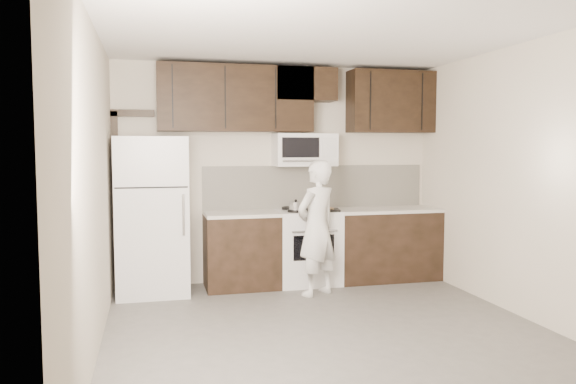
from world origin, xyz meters
name	(u,v)px	position (x,y,z in m)	size (l,w,h in m)	color
floor	(333,336)	(0.00, 0.00, 0.00)	(4.50, 4.50, 0.00)	#585653
back_wall	(278,174)	(0.00, 2.25, 1.35)	(4.00, 4.00, 0.00)	beige
ceiling	(335,28)	(0.00, 0.00, 2.70)	(4.50, 4.50, 0.00)	white
counter_run	(330,246)	(0.60, 1.94, 0.46)	(2.95, 0.64, 0.91)	black
stove	(307,246)	(0.30, 1.94, 0.46)	(0.76, 0.66, 0.94)	silver
backsplash	(316,186)	(0.50, 2.24, 1.18)	(2.90, 0.02, 0.54)	silver
upper_cabinets	(297,98)	(0.21, 2.08, 2.28)	(3.48, 0.35, 0.78)	black
microwave	(305,150)	(0.30, 2.06, 1.65)	(0.76, 0.42, 0.40)	silver
refrigerator	(152,216)	(-1.55, 1.89, 0.90)	(0.80, 0.76, 1.80)	silver
door_trim	(119,184)	(-1.92, 2.21, 1.25)	(0.50, 0.08, 2.12)	black
saucepan	(296,207)	(0.12, 1.79, 0.97)	(0.28, 0.16, 0.15)	silver
baking_tray	(323,210)	(0.47, 1.83, 0.92)	(0.39, 0.29, 0.02)	black
pizza	(323,208)	(0.47, 1.83, 0.94)	(0.26, 0.26, 0.02)	tan
person	(317,228)	(0.26, 1.39, 0.77)	(0.56, 0.37, 1.54)	white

